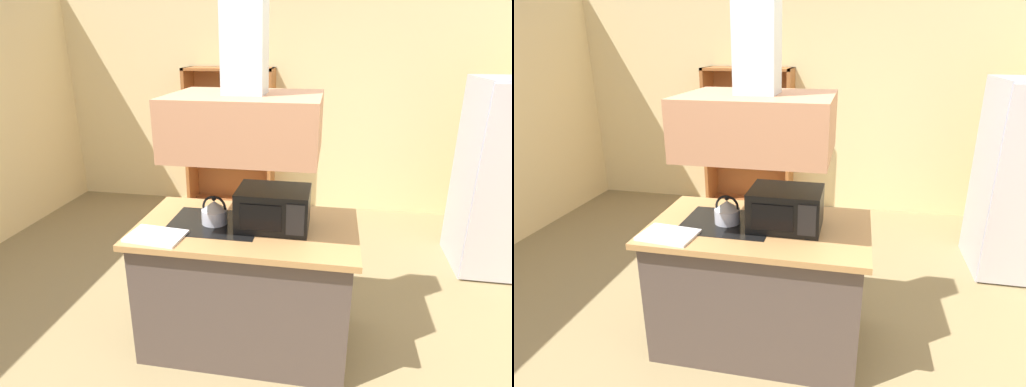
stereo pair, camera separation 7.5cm
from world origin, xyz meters
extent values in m
plane|color=olive|center=(0.00, 0.00, 0.00)|extent=(7.80, 7.80, 0.00)
cube|color=beige|center=(0.00, 3.00, 1.35)|extent=(6.00, 0.12, 2.70)
cube|color=#4D4039|center=(-0.02, 0.20, 0.43)|extent=(1.36, 0.78, 0.86)
cube|color=#AD7C48|center=(-0.02, 0.20, 0.88)|extent=(1.44, 0.86, 0.04)
cube|color=black|center=(-0.24, 0.20, 0.90)|extent=(0.60, 0.47, 0.00)
cube|color=#AF7552|center=(-0.02, 0.20, 1.57)|extent=(0.90, 0.70, 0.36)
cube|color=#B0BCC0|center=(-0.02, 0.20, 2.22)|extent=(0.24, 0.24, 0.95)
cube|color=#BAB6C0|center=(1.93, 1.32, 0.88)|extent=(0.44, 0.03, 1.72)
cube|color=#9B572A|center=(-1.26, 2.74, 0.88)|extent=(0.04, 0.40, 1.75)
cube|color=#9B572A|center=(-0.23, 2.74, 0.88)|extent=(0.04, 0.40, 1.75)
cube|color=#9B572A|center=(-0.74, 2.74, 1.74)|extent=(1.08, 0.40, 0.03)
cube|color=#9B572A|center=(-0.74, 2.74, 0.04)|extent=(1.08, 0.40, 0.08)
cube|color=#9B572A|center=(-0.74, 2.93, 0.88)|extent=(1.08, 0.02, 1.75)
cube|color=#9B572A|center=(-0.74, 2.74, 0.70)|extent=(1.00, 0.36, 0.02)
cube|color=#9B572A|center=(-0.74, 2.74, 1.14)|extent=(1.00, 0.36, 0.02)
cylinder|color=beige|center=(-0.94, 2.69, 0.74)|extent=(0.18, 0.18, 0.05)
cylinder|color=beige|center=(-0.94, 2.69, 0.78)|extent=(0.17, 0.17, 0.05)
cylinder|color=beige|center=(-0.94, 2.69, 0.83)|extent=(0.16, 0.16, 0.05)
cylinder|color=silver|center=(-0.62, 2.70, 1.21)|extent=(0.01, 0.01, 0.12)
cone|color=silver|center=(-0.62, 2.70, 1.31)|extent=(0.07, 0.07, 0.08)
cylinder|color=silver|center=(-0.44, 2.70, 1.21)|extent=(0.01, 0.01, 0.12)
cone|color=silver|center=(-0.44, 2.70, 1.31)|extent=(0.07, 0.07, 0.08)
cylinder|color=#B4B7C4|center=(-0.24, 0.20, 0.95)|extent=(0.17, 0.17, 0.09)
cone|color=#ADB9BF|center=(-0.24, 0.20, 1.03)|extent=(0.16, 0.16, 0.06)
sphere|color=black|center=(-0.24, 0.20, 1.07)|extent=(0.03, 0.03, 0.03)
torus|color=black|center=(-0.24, 0.20, 1.01)|extent=(0.16, 0.02, 0.16)
cube|color=white|center=(-0.54, -0.08, 0.91)|extent=(0.36, 0.27, 0.02)
cube|color=black|center=(0.15, 0.21, 1.03)|extent=(0.46, 0.34, 0.26)
cube|color=black|center=(0.10, 0.04, 1.03)|extent=(0.26, 0.01, 0.17)
cube|color=#262628|center=(0.31, 0.04, 1.03)|extent=(0.11, 0.01, 0.20)
camera|label=1|loc=(0.49, -2.28, 2.04)|focal=29.52mm
camera|label=2|loc=(0.57, -2.27, 2.04)|focal=29.52mm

